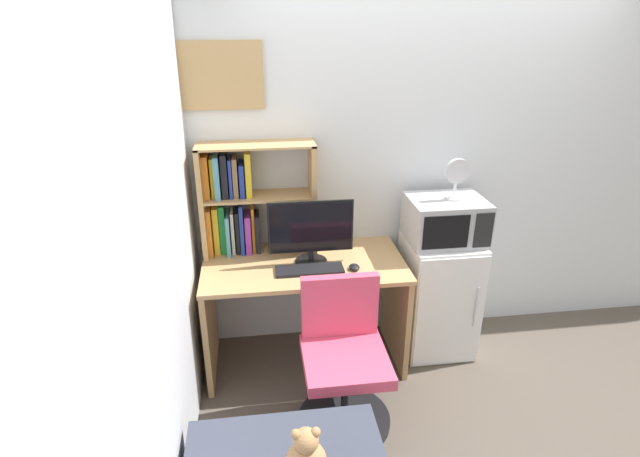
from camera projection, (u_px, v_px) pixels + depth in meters
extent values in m
cube|color=silver|center=(482.00, 161.00, 3.53)|extent=(6.40, 0.04, 2.60)
cube|color=silver|center=(139.00, 306.00, 1.81)|extent=(0.04, 4.40, 2.60)
cube|color=tan|center=(304.00, 265.00, 3.26)|extent=(1.31, 0.67, 0.03)
cube|color=tan|center=(210.00, 322.00, 3.34)|extent=(0.04, 0.60, 0.75)
cube|color=tan|center=(396.00, 308.00, 3.49)|extent=(0.04, 0.60, 0.75)
cube|color=tan|center=(202.00, 202.00, 3.23)|extent=(0.03, 0.24, 0.74)
cube|color=tan|center=(312.00, 197.00, 3.31)|extent=(0.03, 0.24, 0.74)
cube|color=tan|center=(255.00, 145.00, 3.13)|extent=(0.74, 0.24, 0.01)
cube|color=tan|center=(258.00, 196.00, 3.26)|extent=(0.68, 0.24, 0.01)
cube|color=orange|center=(210.00, 230.00, 3.33)|extent=(0.03, 0.18, 0.33)
cube|color=gold|center=(216.00, 229.00, 3.35)|extent=(0.04, 0.13, 0.32)
cube|color=#197233|center=(223.00, 228.00, 3.35)|extent=(0.04, 0.14, 0.34)
cube|color=teal|center=(228.00, 233.00, 3.35)|extent=(0.02, 0.20, 0.28)
cube|color=silver|center=(233.00, 231.00, 3.36)|extent=(0.02, 0.15, 0.29)
cube|color=black|center=(238.00, 230.00, 3.37)|extent=(0.02, 0.15, 0.29)
cube|color=navy|center=(242.00, 227.00, 3.35)|extent=(0.02, 0.17, 0.34)
cube|color=purple|center=(248.00, 232.00, 3.37)|extent=(0.04, 0.17, 0.27)
cube|color=orange|center=(253.00, 228.00, 3.38)|extent=(0.02, 0.14, 0.32)
cube|color=black|center=(258.00, 232.00, 3.39)|extent=(0.03, 0.16, 0.26)
cube|color=orange|center=(206.00, 176.00, 3.19)|extent=(0.04, 0.16, 0.28)
cube|color=gold|center=(213.00, 177.00, 3.20)|extent=(0.02, 0.14, 0.26)
cube|color=teal|center=(217.00, 176.00, 3.19)|extent=(0.03, 0.20, 0.28)
cube|color=black|center=(224.00, 175.00, 3.20)|extent=(0.04, 0.16, 0.28)
cube|color=navy|center=(231.00, 177.00, 3.21)|extent=(0.02, 0.17, 0.25)
cube|color=brown|center=(235.00, 176.00, 3.21)|extent=(0.03, 0.16, 0.26)
cube|color=navy|center=(242.00, 179.00, 3.22)|extent=(0.03, 0.17, 0.22)
cube|color=gold|center=(248.00, 173.00, 3.22)|extent=(0.04, 0.16, 0.29)
cylinder|color=black|center=(311.00, 261.00, 3.26)|extent=(0.21, 0.21, 0.02)
cylinder|color=black|center=(311.00, 255.00, 3.24)|extent=(0.04, 0.04, 0.07)
cube|color=black|center=(311.00, 227.00, 3.16)|extent=(0.54, 0.01, 0.34)
cube|color=black|center=(311.00, 227.00, 3.16)|extent=(0.52, 0.02, 0.32)
cube|color=black|center=(310.00, 270.00, 3.14)|extent=(0.43, 0.14, 0.02)
ellipsoid|color=black|center=(354.00, 267.00, 3.16)|extent=(0.07, 0.08, 0.03)
cube|color=white|center=(437.00, 294.00, 3.57)|extent=(0.48, 0.48, 0.85)
cube|color=white|center=(450.00, 313.00, 3.34)|extent=(0.46, 0.01, 0.82)
cylinder|color=#B2B2B7|center=(476.00, 307.00, 3.34)|extent=(0.01, 0.01, 0.30)
cube|color=#ADADB2|center=(445.00, 220.00, 3.34)|extent=(0.50, 0.39, 0.29)
cube|color=black|center=(446.00, 232.00, 3.15)|extent=(0.30, 0.01, 0.22)
cube|color=black|center=(484.00, 230.00, 3.18)|extent=(0.12, 0.01, 0.23)
cylinder|color=silver|center=(454.00, 198.00, 3.29)|extent=(0.11, 0.11, 0.01)
cylinder|color=silver|center=(455.00, 190.00, 3.26)|extent=(0.02, 0.02, 0.10)
cylinder|color=silver|center=(458.00, 171.00, 3.20)|extent=(0.16, 0.03, 0.16)
cylinder|color=black|center=(344.00, 419.00, 3.02)|extent=(0.55, 0.55, 0.04)
cylinder|color=black|center=(345.00, 392.00, 2.94)|extent=(0.04, 0.04, 0.41)
cube|color=#D84766|center=(346.00, 361.00, 2.85)|extent=(0.48, 0.48, 0.07)
cube|color=#D84766|center=(340.00, 305.00, 2.96)|extent=(0.45, 0.06, 0.39)
sphere|color=#AD7F51|center=(306.00, 441.00, 2.08)|extent=(0.11, 0.11, 0.11)
sphere|color=#AD7F51|center=(296.00, 434.00, 2.06)|extent=(0.04, 0.04, 0.04)
sphere|color=#AD7F51|center=(316.00, 432.00, 2.07)|extent=(0.04, 0.04, 0.04)
cube|color=tan|center=(203.00, 76.00, 3.03)|extent=(0.72, 0.02, 0.40)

